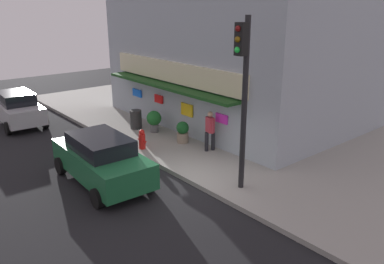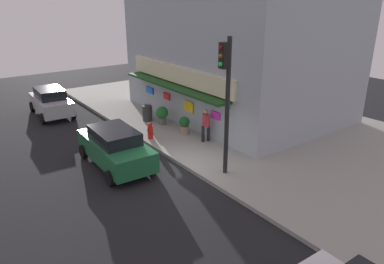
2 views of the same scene
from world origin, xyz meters
TOP-DOWN VIEW (x-y plane):
  - ground_plane at (0.00, 0.00)m, footprint 49.24×49.24m
  - sidewalk at (0.00, 6.31)m, footprint 32.82×12.62m
  - corner_building at (-4.42, 7.19)m, footprint 12.13×9.48m
  - traffic_light at (1.72, 0.88)m, footprint 0.32×0.58m
  - fire_hydrant at (-3.43, 0.42)m, footprint 0.52×0.28m
  - trash_can at (-5.99, 1.73)m, footprint 0.56×0.56m
  - pedestrian at (-1.44, 2.46)m, footprint 0.53×0.48m
  - potted_plant_by_doorway at (-2.94, 2.21)m, footprint 0.55×0.55m
  - potted_plant_by_window at (-4.94, 2.08)m, footprint 0.70×0.70m
  - parked_car_green at (-1.89, -2.21)m, footprint 4.57×2.20m
  - parked_car_silver at (-10.88, -2.33)m, footprint 4.21×2.11m

SIDE VIEW (x-z plane):
  - ground_plane at x=0.00m, z-range 0.00..0.00m
  - sidewalk at x=0.00m, z-range 0.00..0.17m
  - fire_hydrant at x=-3.43m, z-range 0.15..0.99m
  - trash_can at x=-5.99m, z-range 0.17..1.07m
  - potted_plant_by_doorway at x=-2.94m, z-range 0.18..1.13m
  - potted_plant_by_window at x=-4.94m, z-range 0.26..1.29m
  - parked_car_silver at x=-10.88m, z-range 0.02..1.73m
  - parked_car_green at x=-1.89m, z-range 0.03..1.73m
  - pedestrian at x=-1.44m, z-range 0.24..1.91m
  - traffic_light at x=1.72m, z-range 0.92..6.42m
  - corner_building at x=-4.42m, z-range 0.16..8.21m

